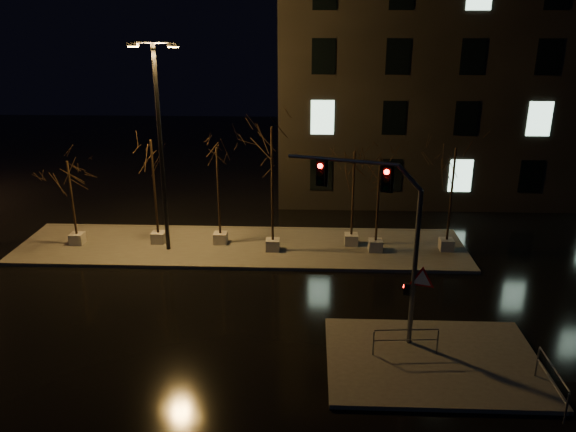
{
  "coord_description": "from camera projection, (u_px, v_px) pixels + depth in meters",
  "views": [
    {
      "loc": [
        3.35,
        -19.57,
        10.8
      ],
      "look_at": [
        2.43,
        2.95,
        2.8
      ],
      "focal_mm": 35.0,
      "sensor_mm": 36.0,
      "label": 1
    }
  ],
  "objects": [
    {
      "name": "median",
      "position": [
        242.0,
        247.0,
        27.79
      ],
      "size": [
        22.0,
        5.0,
        0.15
      ],
      "primitive_type": "cube",
      "color": "#4B4943",
      "rests_on": "ground"
    },
    {
      "name": "tree_2",
      "position": [
        217.0,
        170.0,
        26.76
      ],
      "size": [
        1.8,
        1.8,
        5.0
      ],
      "color": "#A39F98",
      "rests_on": "median"
    },
    {
      "name": "streetlight_main",
      "position": [
        160.0,
        135.0,
        25.46
      ],
      "size": [
        2.41,
        0.82,
        9.68
      ],
      "rotation": [
        0.0,
        0.0,
        -0.23
      ],
      "color": "black",
      "rests_on": "median"
    },
    {
      "name": "tree_5",
      "position": [
        379.0,
        180.0,
        25.95
      ],
      "size": [
        1.8,
        1.8,
        4.66
      ],
      "color": "#A39F98",
      "rests_on": "median"
    },
    {
      "name": "traffic_signal_mast",
      "position": [
        386.0,
        227.0,
        18.43
      ],
      "size": [
        4.95,
        1.7,
        6.33
      ],
      "rotation": [
        0.0,
        0.0,
        -0.31
      ],
      "color": "slate",
      "rests_on": "sidewalk_corner"
    },
    {
      "name": "tree_6",
      "position": [
        454.0,
        172.0,
        25.92
      ],
      "size": [
        1.8,
        1.8,
        5.17
      ],
      "color": "#A39F98",
      "rests_on": "median"
    },
    {
      "name": "tree_3",
      "position": [
        272.0,
        156.0,
        25.63
      ],
      "size": [
        1.8,
        1.8,
        6.17
      ],
      "color": "#A39F98",
      "rests_on": "median"
    },
    {
      "name": "guard_rail_b",
      "position": [
        552.0,
        378.0,
        16.39
      ],
      "size": [
        0.08,
        2.26,
        1.07
      ],
      "rotation": [
        0.0,
        0.0,
        1.56
      ],
      "color": "slate",
      "rests_on": "sidewalk_corner"
    },
    {
      "name": "tree_4",
      "position": [
        354.0,
        173.0,
        26.63
      ],
      "size": [
        1.8,
        1.8,
        4.85
      ],
      "color": "#A39F98",
      "rests_on": "median"
    },
    {
      "name": "sidewalk_corner",
      "position": [
        433.0,
        361.0,
        18.56
      ],
      "size": [
        7.0,
        5.0,
        0.15
      ],
      "primitive_type": "cube",
      "color": "#4B4943",
      "rests_on": "ground"
    },
    {
      "name": "tree_1",
      "position": [
        152.0,
        164.0,
        26.75
      ],
      "size": [
        1.8,
        1.8,
        5.34
      ],
      "color": "#A39F98",
      "rests_on": "median"
    },
    {
      "name": "ground",
      "position": [
        224.0,
        307.0,
        22.17
      ],
      "size": [
        90.0,
        90.0,
        0.0
      ],
      "primitive_type": "plane",
      "color": "black",
      "rests_on": "ground"
    },
    {
      "name": "guard_rail_a",
      "position": [
        406.0,
        338.0,
        18.59
      ],
      "size": [
        2.19,
        0.21,
        0.95
      ],
      "rotation": [
        0.0,
        0.0,
        0.07
      ],
      "color": "slate",
      "rests_on": "sidewalk_corner"
    },
    {
      "name": "tree_0",
      "position": [
        69.0,
        180.0,
        26.84
      ],
      "size": [
        1.8,
        1.8,
        4.34
      ],
      "color": "#A39F98",
      "rests_on": "median"
    },
    {
      "name": "building",
      "position": [
        477.0,
        72.0,
        36.07
      ],
      "size": [
        25.0,
        12.0,
        15.0
      ],
      "primitive_type": "cube",
      "color": "black",
      "rests_on": "ground"
    }
  ]
}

